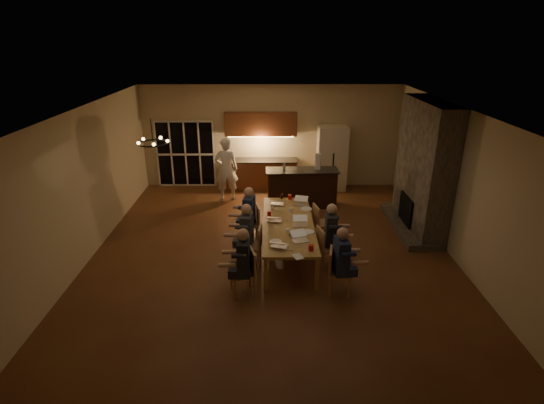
{
  "coord_description": "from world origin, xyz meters",
  "views": [
    {
      "loc": [
        -0.05,
        -8.59,
        4.63
      ],
      "look_at": [
        0.01,
        0.3,
        1.08
      ],
      "focal_mm": 28.0,
      "sensor_mm": 36.0,
      "label": 1
    }
  ],
  "objects": [
    {
      "name": "mug_mid",
      "position": [
        0.45,
        0.49,
        0.8
      ],
      "size": [
        0.08,
        0.08,
        0.1
      ],
      "primitive_type": "cylinder",
      "color": "white",
      "rests_on": "dining_table"
    },
    {
      "name": "chair_left_far",
      "position": [
        -0.52,
        0.52,
        0.45
      ],
      "size": [
        0.5,
        0.5,
        0.89
      ],
      "primitive_type": null,
      "rotation": [
        0.0,
        0.0,
        -1.43
      ],
      "color": "#A37551",
      "rests_on": "ground"
    },
    {
      "name": "plate_far",
      "position": [
        0.82,
        0.65,
        0.76
      ],
      "size": [
        0.28,
        0.28,
        0.02
      ],
      "primitive_type": "cylinder",
      "color": "white",
      "rests_on": "dining_table"
    },
    {
      "name": "back_wall",
      "position": [
        0.0,
        4.52,
        1.6
      ],
      "size": [
        8.0,
        0.04,
        3.2
      ],
      "primitive_type": "cube",
      "color": "tan",
      "rests_on": "ground"
    },
    {
      "name": "chandelier",
      "position": [
        -2.18,
        -0.96,
        2.75
      ],
      "size": [
        0.57,
        0.57,
        0.03
      ],
      "primitive_type": "torus",
      "color": "black",
      "rests_on": "ceiling"
    },
    {
      "name": "person_left_near",
      "position": [
        -0.52,
        -1.76,
        0.69
      ],
      "size": [
        0.62,
        0.62,
        1.38
      ],
      "primitive_type": null,
      "rotation": [
        0.0,
        0.0,
        -1.6
      ],
      "color": "#24252E",
      "rests_on": "ground"
    },
    {
      "name": "laptop_f",
      "position": [
        0.7,
        0.93,
        0.86
      ],
      "size": [
        0.38,
        0.36,
        0.23
      ],
      "primitive_type": null,
      "rotation": [
        0.0,
        0.0,
        -0.28
      ],
      "color": "silver",
      "rests_on": "dining_table"
    },
    {
      "name": "redcup_near",
      "position": [
        0.75,
        -1.39,
        0.81
      ],
      "size": [
        0.1,
        0.1,
        0.12
      ],
      "primitive_type": "cylinder",
      "color": "red",
      "rests_on": "dining_table"
    },
    {
      "name": "laptop_b",
      "position": [
        0.57,
        -1.0,
        0.86
      ],
      "size": [
        0.39,
        0.36,
        0.23
      ],
      "primitive_type": null,
      "rotation": [
        0.0,
        0.0,
        0.31
      ],
      "color": "silver",
      "rests_on": "dining_table"
    },
    {
      "name": "chair_left_mid",
      "position": [
        -0.45,
        -0.59,
        0.45
      ],
      "size": [
        0.49,
        0.49,
        0.89
      ],
      "primitive_type": null,
      "rotation": [
        0.0,
        0.0,
        -1.68
      ],
      "color": "#A37551",
      "rests_on": "ground"
    },
    {
      "name": "left_wall",
      "position": [
        -4.02,
        0.0,
        1.6
      ],
      "size": [
        0.04,
        9.0,
        3.2
      ],
      "primitive_type": "cube",
      "color": "tan",
      "rests_on": "ground"
    },
    {
      "name": "person_left_far",
      "position": [
        -0.52,
        0.43,
        0.69
      ],
      "size": [
        0.69,
        0.69,
        1.38
      ],
      "primitive_type": null,
      "rotation": [
        0.0,
        0.0,
        -1.74
      ],
      "color": "navy",
      "rests_on": "ground"
    },
    {
      "name": "refrigerator",
      "position": [
        1.9,
        4.15,
        1.0
      ],
      "size": [
        0.9,
        0.68,
        2.0
      ],
      "primitive_type": "cube",
      "color": "beige",
      "rests_on": "ground"
    },
    {
      "name": "laptop_c",
      "position": [
        0.06,
        0.0,
        0.86
      ],
      "size": [
        0.36,
        0.32,
        0.23
      ],
      "primitive_type": null,
      "rotation": [
        0.0,
        0.0,
        3.0
      ],
      "color": "silver",
      "rests_on": "dining_table"
    },
    {
      "name": "plate_near",
      "position": [
        0.77,
        -0.6,
        0.76
      ],
      "size": [
        0.24,
        0.24,
        0.02
      ],
      "primitive_type": "cylinder",
      "color": "white",
      "rests_on": "dining_table"
    },
    {
      "name": "redcup_far",
      "position": [
        0.47,
        1.31,
        0.81
      ],
      "size": [
        0.1,
        0.1,
        0.12
      ],
      "primitive_type": "cylinder",
      "color": "red",
      "rests_on": "dining_table"
    },
    {
      "name": "notepad",
      "position": [
        0.48,
        -1.65,
        0.76
      ],
      "size": [
        0.23,
        0.27,
        0.01
      ],
      "primitive_type": "cube",
      "rotation": [
        0.0,
        0.0,
        0.38
      ],
      "color": "white",
      "rests_on": "dining_table"
    },
    {
      "name": "kitchenette",
      "position": [
        -0.3,
        4.2,
        1.2
      ],
      "size": [
        2.24,
        0.68,
        2.4
      ],
      "primitive_type": null,
      "color": "brown",
      "rests_on": "ground"
    },
    {
      "name": "right_wall",
      "position": [
        4.02,
        0.0,
        1.6
      ],
      "size": [
        0.04,
        9.0,
        3.2
      ],
      "primitive_type": "cube",
      "color": "tan",
      "rests_on": "ground"
    },
    {
      "name": "person_left_mid",
      "position": [
        -0.52,
        -0.58,
        0.69
      ],
      "size": [
        0.67,
        0.67,
        1.38
      ],
      "primitive_type": null,
      "rotation": [
        0.0,
        0.0,
        -1.69
      ],
      "color": "#3B4146",
      "rests_on": "ground"
    },
    {
      "name": "dining_table",
      "position": [
        0.37,
        -0.12,
        0.38
      ],
      "size": [
        1.1,
        3.06,
        0.75
      ],
      "primitive_type": "cube",
      "color": "#B88949",
      "rests_on": "ground"
    },
    {
      "name": "french_doors",
      "position": [
        -2.7,
        4.47,
        1.05
      ],
      "size": [
        1.86,
        0.08,
        2.1
      ],
      "primitive_type": "cube",
      "color": "black",
      "rests_on": "ground"
    },
    {
      "name": "person_right_mid",
      "position": [
        1.24,
        -0.58,
        0.69
      ],
      "size": [
        0.62,
        0.62,
        1.38
      ],
      "primitive_type": null,
      "rotation": [
        0.0,
        0.0,
        1.54
      ],
      "color": "#24252E",
      "rests_on": "ground"
    },
    {
      "name": "bar_bottle",
      "position": [
        0.36,
        2.67,
        1.2
      ],
      "size": [
        0.07,
        0.07,
        0.24
      ],
      "primitive_type": "cylinder",
      "color": "#99999E",
      "rests_on": "bar_island"
    },
    {
      "name": "ceiling",
      "position": [
        0.0,
        0.0,
        3.22
      ],
      "size": [
        8.0,
        9.0,
        0.04
      ],
      "primitive_type": "cube",
      "color": "white",
      "rests_on": "back_wall"
    },
    {
      "name": "standing_person",
      "position": [
        -1.3,
        3.21,
        0.94
      ],
      "size": [
        0.76,
        0.58,
        1.88
      ],
      "primitive_type": "imported",
      "rotation": [
        0.0,
        0.0,
        3.35
      ],
      "color": "white",
      "rests_on": "ground"
    },
    {
      "name": "fireplace",
      "position": [
        3.7,
        1.2,
        1.6
      ],
      "size": [
        0.58,
        2.5,
        3.2
      ],
      "primitive_type": "cube",
      "color": "#625A4D",
      "rests_on": "ground"
    },
    {
      "name": "redcup_mid",
      "position": [
        -0.05,
        0.25,
        0.81
      ],
      "size": [
        0.09,
        0.09,
        0.12
      ],
      "primitive_type": "cylinder",
      "color": "red",
      "rests_on": "dining_table"
    },
    {
      "name": "plate_left",
      "position": [
        0.08,
        -1.04,
        0.76
      ],
      "size": [
        0.25,
        0.25,
        0.02
      ],
      "primitive_type": "cylinder",
      "color": "white",
      "rests_on": "dining_table"
    },
    {
      "name": "bar_blender",
      "position": [
        1.31,
        2.74,
        1.3
      ],
      "size": [
        0.18,
        0.18,
        0.45
      ],
      "primitive_type": "cube",
      "rotation": [
        0.0,
        0.0,
        -0.3
      ],
      "color": "silver",
      "rests_on": "bar_island"
    },
    {
      "name": "chair_right_far",
      "position": [
        1.24,
        0.55,
        0.45
      ],
      "size": [
        0.52,
        0.52,
        0.89
      ],
      "primitive_type": null,
      "rotation": [
        0.0,
        0.0,
        1.78
      ],
      "color": "#A37551",
      "rests_on": "ground"
    },
    {
      "name": "laptop_e",
      "position": [
        0.15,
        0.97,
        0.86
      ],
      "size": [
        0.36,
        0.32,
        0.23
      ],
      "primitive_type": null,
      "rotation": [
        0.0,
        0.0,
        2.99
      ],
      "color": "silver",
      "rests_on": "dining_table"
    },
    {
      "name": "chair_right_near",
      "position": [
        1.29,
        -1.67,
        0.45
      ],
      "size": [
        0.51,
        0.51,
        0.89
      ],
      "primitive_type": null,
      "rotation": [
        0.0,
        0.0,
        1.38
      ],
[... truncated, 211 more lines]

